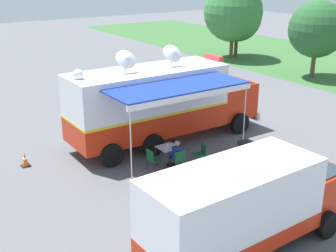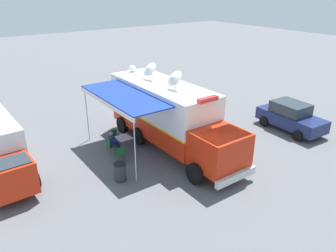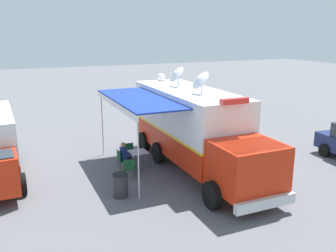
% 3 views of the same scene
% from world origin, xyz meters
% --- Properties ---
extents(ground_plane, '(100.00, 100.00, 0.00)m').
position_xyz_m(ground_plane, '(0.00, 0.00, 0.00)').
color(ground_plane, '#5B5B60').
extents(lot_stripe, '(0.14, 4.80, 0.01)m').
position_xyz_m(lot_stripe, '(-2.79, -0.26, 0.00)').
color(lot_stripe, silver).
rests_on(lot_stripe, ground).
extents(command_truck, '(4.88, 9.50, 4.53)m').
position_xyz_m(command_truck, '(0.04, 0.75, 1.95)').
color(command_truck, red).
rests_on(command_truck, ground).
extents(folding_table, '(0.80, 0.80, 0.73)m').
position_xyz_m(folding_table, '(2.28, -0.45, 0.67)').
color(folding_table, silver).
rests_on(folding_table, ground).
extents(water_bottle, '(0.07, 0.07, 0.22)m').
position_xyz_m(water_bottle, '(2.37, -0.54, 0.83)').
color(water_bottle, silver).
rests_on(water_bottle, folding_table).
extents(folding_chair_at_table, '(0.48, 0.48, 0.87)m').
position_xyz_m(folding_chair_at_table, '(3.08, -0.47, 0.51)').
color(folding_chair_at_table, '#19562D').
rests_on(folding_chair_at_table, ground).
extents(folding_chair_beside_table, '(0.48, 0.48, 0.87)m').
position_xyz_m(folding_chair_beside_table, '(2.45, -1.30, 0.51)').
color(folding_chair_beside_table, '#19562D').
rests_on(folding_chair_beside_table, ground).
extents(folding_chair_spare_by_truck, '(0.58, 0.58, 0.87)m').
position_xyz_m(folding_chair_spare_by_truck, '(3.08, 0.68, 0.51)').
color(folding_chair_spare_by_truck, '#19562D').
rests_on(folding_chair_spare_by_truck, ground).
extents(seated_responder, '(0.66, 0.55, 1.25)m').
position_xyz_m(seated_responder, '(2.89, -0.47, 0.65)').
color(seated_responder, navy).
rests_on(seated_responder, ground).
extents(trash_bin, '(0.57, 0.57, 0.91)m').
position_xyz_m(trash_bin, '(3.94, 2.24, 0.46)').
color(trash_bin, '#2D2D33').
rests_on(trash_bin, ground).
extents(traffic_cone, '(0.36, 0.36, 0.58)m').
position_xyz_m(traffic_cone, '(-0.73, -5.45, 0.28)').
color(traffic_cone, black).
rests_on(traffic_cone, ground).
extents(car_behind_truck, '(2.22, 4.30, 1.76)m').
position_xyz_m(car_behind_truck, '(-7.49, 3.24, 0.88)').
color(car_behind_truck, navy).
rests_on(car_behind_truck, ground).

